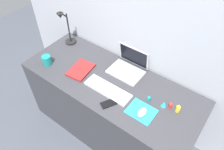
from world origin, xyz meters
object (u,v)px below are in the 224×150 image
desk_lamp (66,29)px  coffee_mug (47,60)px  notebook_pad (81,70)px  toy_figurine_cyan (164,104)px  laptop (129,65)px  cell_phone (109,103)px  toy_figurine_yellow (178,108)px  mouse (142,112)px  toy_figurine_teal (149,99)px  keyboard (108,90)px  toy_figurine_red (171,105)px

desk_lamp → coffee_mug: 0.37m
notebook_pad → toy_figurine_cyan: toy_figurine_cyan is taller
laptop → desk_lamp: 0.72m
cell_phone → toy_figurine_yellow: size_ratio=1.95×
laptop → notebook_pad: 0.44m
mouse → notebook_pad: mouse is taller
toy_figurine_yellow → toy_figurine_teal: size_ratio=1.23×
keyboard → toy_figurine_yellow: bearing=15.4°
notebook_pad → cell_phone: bearing=-25.9°
toy_figurine_yellow → toy_figurine_cyan: size_ratio=1.38×
keyboard → cell_phone: (0.09, -0.10, -0.01)m
desk_lamp → laptop: bearing=4.3°
laptop → mouse: bearing=-44.9°
toy_figurine_yellow → desk_lamp: bearing=175.0°
laptop → toy_figurine_cyan: (0.44, -0.18, -0.03)m
desk_lamp → toy_figurine_teal: 1.05m
cell_phone → notebook_pad: notebook_pad is taller
mouse → toy_figurine_yellow: size_ratio=1.46×
keyboard → toy_figurine_cyan: (0.44, 0.13, 0.01)m
laptop → desk_lamp: desk_lamp is taller
mouse → toy_figurine_red: 0.23m
notebook_pad → desk_lamp: bearing=141.6°
mouse → toy_figurine_red: toy_figurine_red is taller
notebook_pad → toy_figurine_teal: bearing=-1.8°
keyboard → coffee_mug: 0.65m
keyboard → desk_lamp: (-0.71, 0.26, 0.17)m
mouse → coffee_mug: (-0.99, -0.04, 0.02)m
toy_figurine_red → laptop: bearing=161.2°
toy_figurine_cyan → toy_figurine_yellow: bearing=10.0°
keyboard → toy_figurine_yellow: (0.55, 0.15, 0.02)m
laptop → coffee_mug: (-0.65, -0.39, -0.01)m
cell_phone → toy_figurine_teal: bearing=70.1°
keyboard → cell_phone: size_ratio=3.20×
cell_phone → toy_figurine_red: 0.47m
laptop → keyboard: laptop is taller
desk_lamp → coffee_mug: (0.06, -0.34, -0.13)m
mouse → cell_phone: mouse is taller
cell_phone → toy_figurine_yellow: (0.46, 0.25, 0.03)m
cell_phone → keyboard: bearing=159.4°
coffee_mug → toy_figurine_teal: coffee_mug is taller
laptop → mouse: 0.49m
desk_lamp → toy_figurine_red: 1.21m
toy_figurine_cyan → coffee_mug: bearing=-169.3°
coffee_mug → notebook_pad: bearing=20.5°
coffee_mug → desk_lamp: bearing=99.9°
mouse → toy_figurine_yellow: toy_figurine_yellow is taller
keyboard → toy_figurine_teal: 0.34m
desk_lamp → toy_figurine_cyan: bearing=-6.4°
toy_figurine_teal → coffee_mug: bearing=-169.4°
laptop → cell_phone: (0.09, -0.42, -0.05)m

